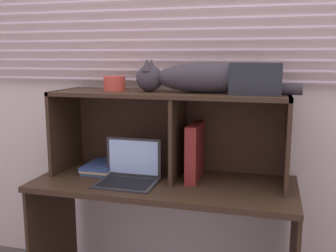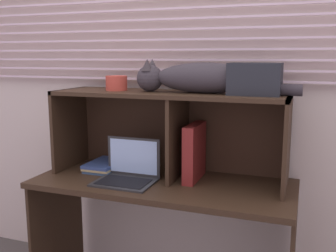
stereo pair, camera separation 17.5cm
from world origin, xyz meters
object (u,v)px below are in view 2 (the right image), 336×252
at_px(book_stack, 105,165).
at_px(storage_box, 255,79).
at_px(laptop, 128,173).
at_px(binder_upright, 194,152).
at_px(cat, 197,78).
at_px(small_basket, 116,83).

distance_m(book_stack, storage_box, 1.01).
relative_size(book_stack, storage_box, 1.04).
xyz_separation_m(laptop, book_stack, (-0.22, 0.15, -0.02)).
relative_size(binder_upright, book_stack, 1.15).
xyz_separation_m(binder_upright, storage_box, (0.31, 0.00, 0.40)).
distance_m(binder_upright, book_stack, 0.57).
bearing_deg(laptop, cat, 24.08).
xyz_separation_m(binder_upright, book_stack, (-0.55, 0.00, -0.13)).
relative_size(binder_upright, small_basket, 2.53).
bearing_deg(binder_upright, storage_box, 0.00).
height_order(laptop, book_stack, laptop).
distance_m(book_stack, small_basket, 0.50).
bearing_deg(book_stack, storage_box, -0.16).
bearing_deg(cat, binder_upright, 180.00).
bearing_deg(cat, storage_box, 0.00).
height_order(small_basket, storage_box, storage_box).
height_order(binder_upright, storage_box, storage_box).
height_order(cat, binder_upright, cat).
bearing_deg(binder_upright, small_basket, 180.00).
xyz_separation_m(small_basket, storage_box, (0.77, 0.00, 0.04)).
distance_m(binder_upright, storage_box, 0.50).
bearing_deg(cat, book_stack, 179.75).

